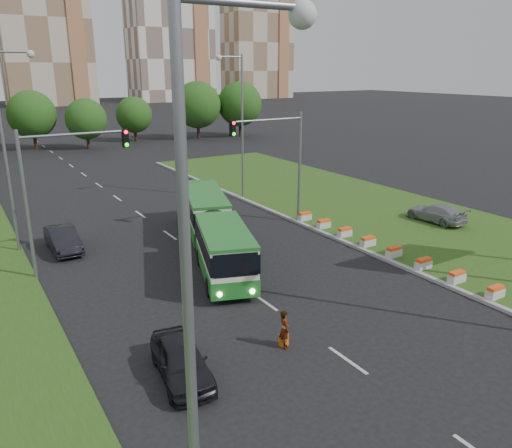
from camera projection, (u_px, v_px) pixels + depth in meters
ground at (313, 288)px, 25.88m from camera, size 360.00×360.00×0.00m
grass_median at (382, 214)px, 38.88m from camera, size 14.00×60.00×0.15m
median_kerb at (311, 228)px, 35.39m from camera, size 0.30×60.00×0.18m
lane_markings at (132, 208)px, 40.60m from camera, size 0.20×100.00×0.01m
flower_planters at (394, 252)px, 29.76m from camera, size 1.10×18.10×0.60m
traffic_mast_median at (281, 152)px, 34.80m from camera, size 5.76×0.32×8.00m
traffic_mast_left at (56, 178)px, 26.37m from camera, size 5.76×0.32×8.00m
street_lamps at (178, 152)px, 30.69m from camera, size 36.00×60.00×12.00m
tree_line at (139, 113)px, 74.18m from camera, size 120.00×8.00×9.00m
apartment_tower_ceast at (43, 18)px, 147.63m from camera, size 25.00×15.00×50.00m
apartment_tower_east at (169, 29)px, 168.19m from camera, size 27.00×15.00×47.00m
midrise_east at (257, 43)px, 186.83m from camera, size 24.00×14.00×40.00m
articulated_bus at (209, 228)px, 30.57m from camera, size 2.40×15.43×2.54m
car_left_near at (181, 360)px, 18.23m from camera, size 2.28×4.39×1.43m
car_left_far at (63, 239)px, 31.05m from camera, size 1.59×4.52×1.49m
car_median at (436, 213)px, 36.46m from camera, size 2.06×4.61×1.31m
pedestrian at (284, 329)px, 20.19m from camera, size 0.50×0.66×1.63m
shopping_trolley at (284, 340)px, 20.46m from camera, size 0.32×0.33×0.54m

